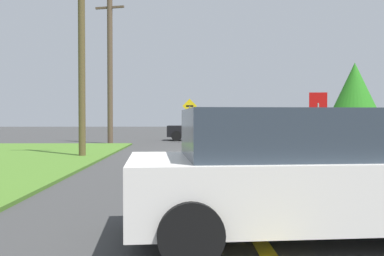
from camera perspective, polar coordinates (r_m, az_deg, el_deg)
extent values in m
plane|color=#383838|center=(18.52, 1.68, -3.37)|extent=(120.00, 120.00, 0.00)
cube|color=yellow|center=(10.58, 3.89, -6.85)|extent=(0.20, 14.00, 0.01)
cylinder|color=#9EA0A8|center=(17.80, 16.59, -0.19)|extent=(0.07, 0.07, 2.13)
cube|color=red|center=(17.80, 16.62, 3.46)|extent=(0.71, 0.12, 0.71)
cube|color=black|center=(29.08, 0.71, -0.42)|extent=(4.13, 2.04, 0.76)
cube|color=#2D3842|center=(29.06, 1.26, 0.92)|extent=(2.30, 1.73, 0.60)
cylinder|color=black|center=(28.25, -2.11, -1.08)|extent=(0.69, 0.26, 0.68)
cylinder|color=black|center=(30.04, -1.88, -0.94)|extent=(0.69, 0.26, 0.68)
cylinder|color=black|center=(28.20, 3.47, -1.08)|extent=(0.69, 0.26, 0.68)
cylinder|color=black|center=(29.99, 3.37, -0.94)|extent=(0.69, 0.26, 0.68)
cube|color=white|center=(5.54, 13.76, -7.72)|extent=(4.30, 2.29, 0.76)
cube|color=#2D3842|center=(5.40, 11.46, -0.68)|extent=(2.41, 1.91, 0.60)
cylinder|color=black|center=(7.03, 22.17, -8.34)|extent=(0.69, 0.27, 0.68)
cylinder|color=black|center=(6.26, -1.82, -9.42)|extent=(0.69, 0.27, 0.68)
cylinder|color=black|center=(4.37, -0.18, -14.16)|extent=(0.69, 0.27, 0.68)
cylinder|color=brown|center=(16.98, -14.63, 9.99)|extent=(0.26, 0.26, 8.17)
cylinder|color=brown|center=(25.98, -10.98, 7.69)|extent=(0.32, 0.32, 8.82)
cube|color=brown|center=(26.65, -11.01, 15.63)|extent=(1.77, 0.56, 0.12)
cylinder|color=slate|center=(26.29, -0.32, 0.49)|extent=(0.08, 0.08, 2.28)
cube|color=yellow|center=(26.30, -0.32, 2.97)|extent=(0.91, 0.04, 0.91)
cube|color=black|center=(26.30, -0.32, 2.97)|extent=(0.45, 0.05, 0.10)
cylinder|color=brown|center=(32.37, 21.00, 0.00)|extent=(0.32, 0.32, 1.65)
cone|color=#26751A|center=(32.43, 21.04, 4.85)|extent=(3.48, 3.48, 3.83)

